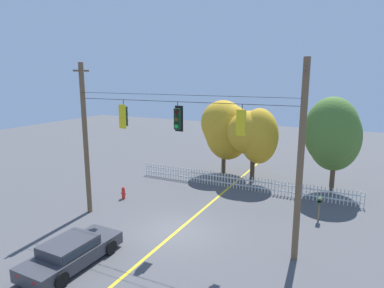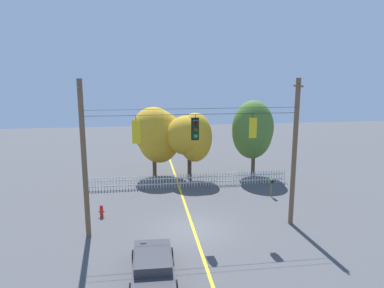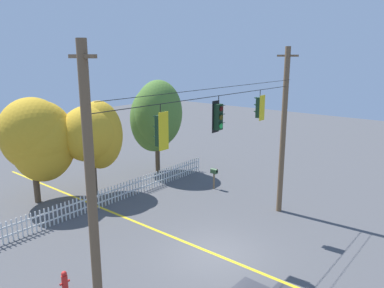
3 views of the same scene
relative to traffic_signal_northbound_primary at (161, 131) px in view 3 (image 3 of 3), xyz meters
name	(u,v)px [view 3 (image 3 of 3)]	position (x,y,z in m)	size (l,w,h in m)	color
ground	(215,254)	(3.09, 0.01, -5.79)	(80.00, 80.00, 0.00)	#4C4C4F
lane_centerline_stripe	(215,254)	(3.09, 0.01, -5.79)	(0.16, 36.00, 0.01)	gold
signal_support_span	(216,154)	(3.09, 0.01, -1.42)	(12.00, 1.10, 8.59)	brown
traffic_signal_northbound_primary	(161,131)	(0.00, 0.00, 0.00)	(0.43, 0.38, 1.49)	black
traffic_signal_westbound_side	(218,117)	(3.19, 0.02, 0.04)	(0.43, 0.38, 1.44)	black
traffic_signal_eastbound_side	(260,108)	(6.39, 0.00, 0.07)	(0.43, 0.38, 1.37)	black
white_picket_fence	(112,195)	(3.88, 7.76, -5.28)	(15.77, 0.06, 1.02)	silver
autumn_maple_near_fence	(39,137)	(1.61, 10.95, -2.00)	(4.21, 3.83, 5.99)	brown
autumn_maple_mid	(94,134)	(4.27, 9.60, -2.12)	(3.78, 2.95, 5.61)	#473828
autumn_oak_far_east	(156,116)	(9.55, 9.77, -1.73)	(3.63, 3.71, 6.57)	brown
fire_hydrant	(65,281)	(-2.33, 2.61, -5.40)	(0.38, 0.22, 0.79)	red
roadside_mailbox	(214,172)	(9.46, 4.71, -4.71)	(0.25, 0.44, 1.33)	brown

